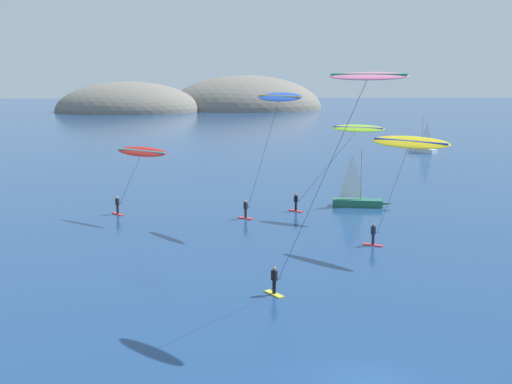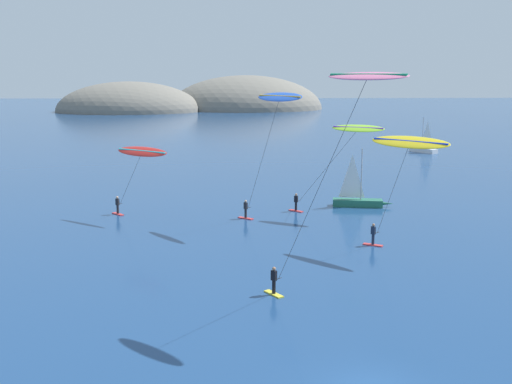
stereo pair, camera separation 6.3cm
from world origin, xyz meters
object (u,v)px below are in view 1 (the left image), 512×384
kitesurfer_blue (277,107)px  kitesurfer_yellow (407,149)px  kitesurfer_lime (352,135)px  kitesurfer_pink (357,101)px  sailboat_far (422,148)px  sailboat_near (361,200)px  kitesurfer_red (140,157)px

kitesurfer_blue → kitesurfer_yellow: bearing=-42.4°
kitesurfer_blue → kitesurfer_lime: size_ratio=1.35×
kitesurfer_pink → kitesurfer_yellow: (6.06, 12.43, -3.92)m
sailboat_far → kitesurfer_blue: bearing=-118.1°
sailboat_near → kitesurfer_lime: kitesurfer_lime is taller
kitesurfer_blue → kitesurfer_pink: size_ratio=0.87×
sailboat_far → kitesurfer_yellow: 61.86m
kitesurfer_red → sailboat_far: bearing=50.5°
kitesurfer_pink → sailboat_near: bearing=78.1°
kitesurfer_lime → kitesurfer_yellow: bearing=-80.9°
sailboat_far → kitesurfer_lime: (-20.11, -47.11, 6.78)m
sailboat_near → kitesurfer_red: 21.79m
sailboat_near → kitesurfer_yellow: 17.57m
kitesurfer_blue → sailboat_far: bearing=61.9°
kitesurfer_blue → kitesurfer_pink: (2.77, -20.50, 1.42)m
sailboat_near → sailboat_far: (18.28, 42.56, 0.00)m
kitesurfer_blue → kitesurfer_yellow: kitesurfer_blue is taller
sailboat_far → kitesurfer_pink: 75.95m
sailboat_near → kitesurfer_pink: bearing=-101.9°
kitesurfer_lime → kitesurfer_red: 18.95m
sailboat_far → kitesurfer_pink: kitesurfer_pink is taller
kitesurfer_pink → sailboat_far: bearing=71.1°
sailboat_near → kitesurfer_pink: 31.16m
kitesurfer_yellow → sailboat_far: bearing=72.7°
sailboat_near → sailboat_far: bearing=66.8°
kitesurfer_yellow → kitesurfer_lime: bearing=99.1°
kitesurfer_yellow → sailboat_near: bearing=90.1°
sailboat_near → kitesurfer_red: bearing=-167.4°
sailboat_far → sailboat_near: bearing=-113.2°
sailboat_near → kitesurfer_red: size_ratio=0.92×
sailboat_near → kitesurfer_blue: bearing=-137.5°
kitesurfer_blue → kitesurfer_lime: kitesurfer_blue is taller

